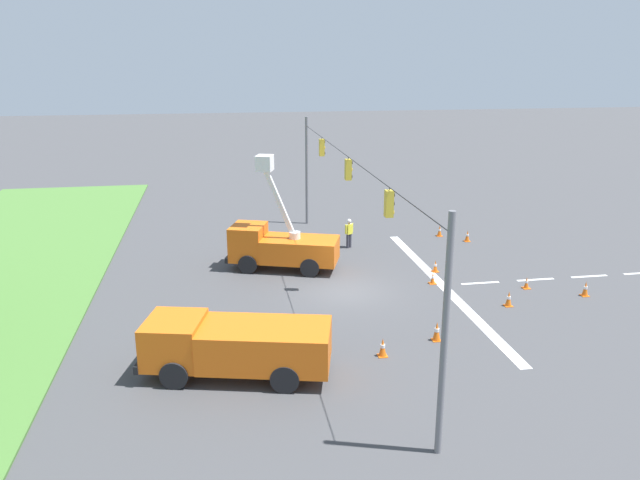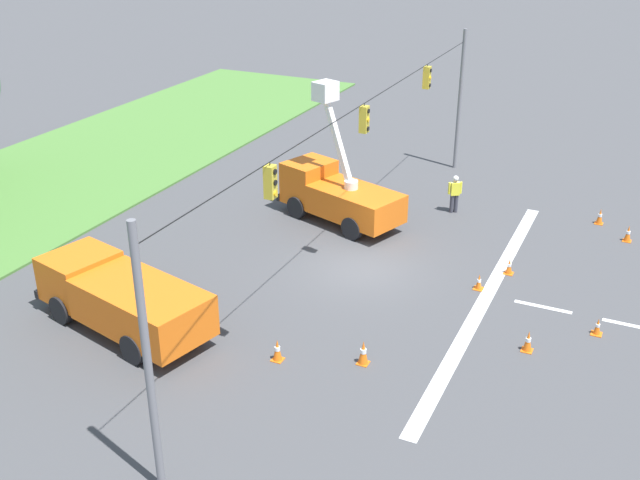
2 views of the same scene
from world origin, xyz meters
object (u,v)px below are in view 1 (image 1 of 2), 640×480
object	(u,v)px
utility_truck_bucket_lift	(280,245)
utility_truck_support_near	(236,344)
traffic_cone_lane_edge_b	(435,266)
road_worker	(349,231)
traffic_cone_near_bucket	(383,347)
traffic_cone_lane_edge_a	(467,236)
traffic_cone_centre_line	(585,289)
traffic_cone_foreground_left	(437,331)
traffic_cone_mid_right	(440,231)
traffic_cone_foreground_right	(527,283)
traffic_cone_mid_left	(433,278)
traffic_cone_far_left	(509,299)

from	to	relation	value
utility_truck_bucket_lift	utility_truck_support_near	xyz separation A→B (m)	(-11.33, 2.74, -0.16)
traffic_cone_lane_edge_b	road_worker	bearing A→B (deg)	35.91
traffic_cone_near_bucket	traffic_cone_lane_edge_b	bearing A→B (deg)	-30.58
traffic_cone_lane_edge_a	traffic_cone_lane_edge_b	distance (m)	6.36
traffic_cone_centre_line	traffic_cone_foreground_left	bearing A→B (deg)	111.88
traffic_cone_mid_right	traffic_cone_lane_edge_b	size ratio (longest dim) A/B	1.10
utility_truck_bucket_lift	utility_truck_support_near	bearing A→B (deg)	166.38
traffic_cone_foreground_right	traffic_cone_near_bucket	size ratio (longest dim) A/B	0.80
road_worker	traffic_cone_mid_right	distance (m)	6.40
traffic_cone_mid_left	road_worker	bearing A→B (deg)	23.25
utility_truck_support_near	traffic_cone_foreground_right	xyz separation A→B (m)	(6.34, -14.42, -0.91)
traffic_cone_foreground_left	traffic_cone_lane_edge_a	size ratio (longest dim) A/B	1.15
traffic_cone_mid_left	traffic_cone_lane_edge_b	size ratio (longest dim) A/B	0.95
utility_truck_support_near	traffic_cone_mid_left	world-z (taller)	utility_truck_support_near
traffic_cone_near_bucket	traffic_cone_lane_edge_b	size ratio (longest dim) A/B	1.16
road_worker	traffic_cone_foreground_right	distance (m)	10.88
traffic_cone_lane_edge_a	traffic_cone_mid_right	bearing A→B (deg)	42.35
utility_truck_support_near	traffic_cone_foreground_right	bearing A→B (deg)	-66.26
traffic_cone_lane_edge_b	traffic_cone_foreground_right	bearing A→B (deg)	-130.86
traffic_cone_foreground_right	traffic_cone_mid_left	world-z (taller)	traffic_cone_mid_left
utility_truck_support_near	traffic_cone_mid_left	size ratio (longest dim) A/B	11.58
traffic_cone_foreground_left	traffic_cone_lane_edge_a	distance (m)	14.63
road_worker	traffic_cone_mid_right	bearing A→B (deg)	-76.73
road_worker	traffic_cone_foreground_right	xyz separation A→B (m)	(-8.11, -7.21, -0.72)
road_worker	utility_truck_support_near	bearing A→B (deg)	153.49
road_worker	traffic_cone_near_bucket	size ratio (longest dim) A/B	2.36
traffic_cone_centre_line	traffic_cone_mid_right	bearing A→B (deg)	16.77
utility_truck_bucket_lift	traffic_cone_foreground_right	size ratio (longest dim) A/B	10.37
traffic_cone_near_bucket	traffic_cone_far_left	distance (m)	7.98
traffic_cone_mid_right	traffic_cone_far_left	world-z (taller)	traffic_cone_far_left
utility_truck_support_near	traffic_cone_foreground_left	distance (m)	8.22
traffic_cone_far_left	traffic_cone_mid_left	bearing A→B (deg)	35.85
traffic_cone_far_left	road_worker	bearing A→B (deg)	27.82
utility_truck_bucket_lift	traffic_cone_far_left	world-z (taller)	utility_truck_bucket_lift
utility_truck_support_near	traffic_cone_lane_edge_b	bearing A→B (deg)	-48.89
utility_truck_bucket_lift	traffic_cone_foreground_right	distance (m)	12.74
traffic_cone_foreground_right	traffic_cone_centre_line	xyz separation A→B (m)	(-1.39, -2.29, 0.08)
road_worker	traffic_cone_far_left	xyz separation A→B (m)	(-10.08, -5.32, -0.64)
traffic_cone_mid_left	traffic_cone_lane_edge_b	world-z (taller)	traffic_cone_lane_edge_b
traffic_cone_foreground_left	traffic_cone_centre_line	size ratio (longest dim) A/B	1.11
utility_truck_support_near	utility_truck_bucket_lift	bearing A→B (deg)	-13.62
road_worker	traffic_cone_lane_edge_b	bearing A→B (deg)	-144.09
traffic_cone_foreground_left	traffic_cone_lane_edge_b	xyz separation A→B (m)	(7.98, -2.78, -0.10)
utility_truck_support_near	traffic_cone_foreground_left	world-z (taller)	utility_truck_support_near
traffic_cone_foreground_right	traffic_cone_centre_line	bearing A→B (deg)	-121.26
utility_truck_bucket_lift	traffic_cone_near_bucket	bearing A→B (deg)	-165.47
road_worker	traffic_cone_mid_left	size ratio (longest dim) A/B	2.90
utility_truck_bucket_lift	traffic_cone_mid_right	xyz separation A→B (m)	(4.59, -10.66, -1.01)
utility_truck_support_near	traffic_cone_mid_right	bearing A→B (deg)	-40.12
utility_truck_bucket_lift	road_worker	size ratio (longest dim) A/B	3.52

